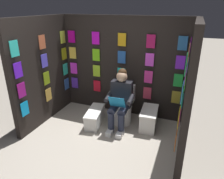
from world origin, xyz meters
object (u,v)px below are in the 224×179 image
person_reading (120,100)px  comic_longbox_near (149,118)px  toilet (123,107)px  comic_longbox_far (95,117)px

person_reading → comic_longbox_near: bearing=-163.4°
toilet → person_reading: size_ratio=0.65×
comic_longbox_far → person_reading: bearing=-179.5°
toilet → comic_longbox_far: 0.62m
person_reading → comic_longbox_far: 0.68m
comic_longbox_near → comic_longbox_far: (1.06, 0.28, -0.03)m
person_reading → comic_longbox_far: person_reading is taller
toilet → comic_longbox_far: bearing=29.4°
toilet → comic_longbox_near: size_ratio=1.18×
toilet → comic_longbox_near: toilet is taller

